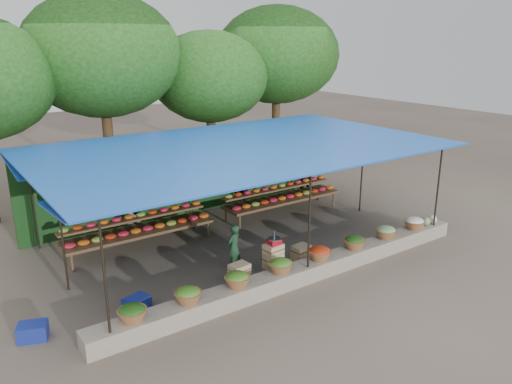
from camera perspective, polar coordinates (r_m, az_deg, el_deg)
ground at (r=14.31m, az=-1.73°, el=-5.84°), size 60.00×60.00×0.00m
stone_curb at (r=12.23m, az=5.45°, el=-9.11°), size 10.60×0.55×0.40m
stall_canopy at (r=13.53m, az=-1.98°, el=4.74°), size 10.80×6.60×2.82m
produce_baskets at (r=12.01m, az=5.13°, el=-7.68°), size 8.98×0.58×0.34m
netting_backdrop at (r=16.48m, az=-7.81°, el=1.76°), size 10.60×0.06×2.50m
tree_row at (r=18.78m, az=-11.12°, el=14.20°), size 16.51×5.50×7.12m
fruit_table_left at (r=14.15m, az=-13.29°, el=-3.94°), size 4.21×0.95×0.93m
fruit_table_right at (r=16.50m, az=2.95°, el=-0.41°), size 4.21×0.95×0.93m
crate_counter at (r=12.45m, az=1.87°, el=-7.95°), size 2.39×0.39×0.77m
weighing_scale at (r=12.26m, az=2.09°, el=-5.60°), size 0.33×0.33×0.35m
vendor_seated at (r=12.55m, az=-2.53°, el=-6.33°), size 0.51×0.42×1.19m
customer_left at (r=14.65m, az=-13.46°, el=-2.27°), size 0.82×0.65×1.67m
customer_mid at (r=16.90m, az=-1.35°, el=0.89°), size 1.23×0.93×1.69m
customer_right at (r=18.18m, az=5.62°, el=1.97°), size 1.06×0.73×1.67m
blue_crate_front at (r=11.22m, az=-13.48°, el=-12.38°), size 0.62×0.52×0.32m
blue_crate_back at (r=10.93m, az=-24.15°, el=-14.34°), size 0.65×0.56×0.33m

